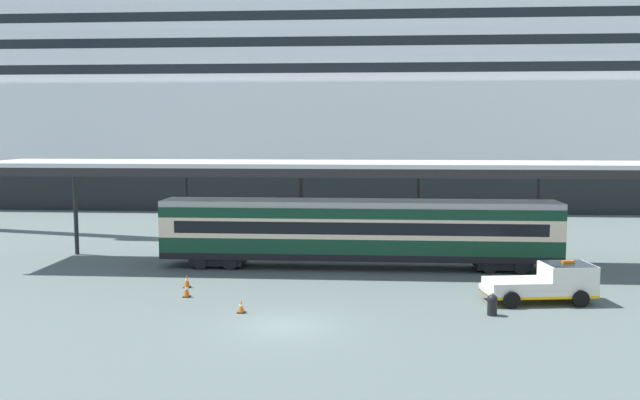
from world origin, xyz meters
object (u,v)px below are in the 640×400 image
object	(u,v)px
service_truck	(549,282)
cruise_ship	(274,106)
train_carriage	(358,230)
quay_bollard	(492,304)
traffic_cone_far	(187,290)
traffic_cone_mid	(241,306)
traffic_cone_near	(187,281)

from	to	relation	value
service_truck	cruise_ship	bearing A→B (deg)	113.08
train_carriage	quay_bollard	world-z (taller)	train_carriage
cruise_ship	traffic_cone_far	world-z (taller)	cruise_ship
traffic_cone_mid	traffic_cone_far	xyz separation A→B (m)	(-3.26, 2.66, 0.08)
service_truck	traffic_cone_near	distance (m)	18.34
traffic_cone_near	train_carriage	bearing A→B (deg)	32.31
service_truck	traffic_cone_far	xyz separation A→B (m)	(-17.73, -0.29, -0.62)
cruise_ship	traffic_cone_mid	world-z (taller)	cruise_ship
quay_bollard	cruise_ship	bearing A→B (deg)	108.80
cruise_ship	traffic_cone_near	size ratio (longest dim) A/B	169.96
cruise_ship	traffic_cone_mid	size ratio (longest dim) A/B	205.40
cruise_ship	traffic_cone_near	distance (m)	46.41
traffic_cone_far	quay_bollard	size ratio (longest dim) A/B	0.79
traffic_cone_mid	cruise_ship	bearing A→B (deg)	96.27
cruise_ship	traffic_cone_mid	bearing A→B (deg)	-83.73
cruise_ship	service_truck	xyz separation A→B (m)	(19.93, -46.79, -10.14)
quay_bollard	service_truck	bearing A→B (deg)	39.28
quay_bollard	traffic_cone_near	bearing A→B (deg)	164.32
traffic_cone_near	quay_bollard	bearing A→B (deg)	-15.68
traffic_cone_far	quay_bollard	bearing A→B (deg)	-8.84
train_carriage	traffic_cone_mid	xyz separation A→B (m)	(-5.18, -10.31, -2.02)
traffic_cone_far	quay_bollard	distance (m)	14.77
traffic_cone_near	traffic_cone_mid	size ratio (longest dim) A/B	1.21
cruise_ship	traffic_cone_far	xyz separation A→B (m)	(2.21, -47.08, -10.75)
traffic_cone_far	cruise_ship	bearing A→B (deg)	92.68
cruise_ship	train_carriage	size ratio (longest dim) A/B	5.13
train_carriage	traffic_cone_mid	world-z (taller)	train_carriage
train_carriage	quay_bollard	distance (m)	11.81
cruise_ship	quay_bollard	xyz separation A→B (m)	(16.80, -49.35, -10.61)
quay_bollard	traffic_cone_far	bearing A→B (deg)	171.16
traffic_cone_near	traffic_cone_mid	distance (m)	5.99
train_carriage	quay_bollard	bearing A→B (deg)	-58.16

